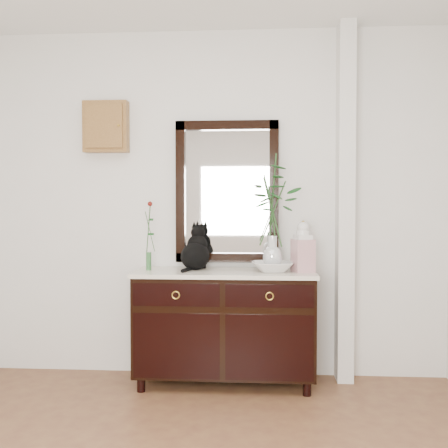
# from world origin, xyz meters

# --- Properties ---
(wall_back) EXTENTS (3.60, 0.04, 2.70)m
(wall_back) POSITION_xyz_m (0.00, 1.98, 1.35)
(wall_back) COLOR silver
(wall_back) RESTS_ON ground
(pilaster) EXTENTS (0.12, 0.20, 2.70)m
(pilaster) POSITION_xyz_m (1.00, 1.90, 1.35)
(pilaster) COLOR silver
(pilaster) RESTS_ON ground
(sideboard) EXTENTS (1.33, 0.52, 0.82)m
(sideboard) POSITION_xyz_m (0.10, 1.73, 0.47)
(sideboard) COLOR black
(sideboard) RESTS_ON ground
(wall_mirror) EXTENTS (0.80, 0.06, 1.10)m
(wall_mirror) POSITION_xyz_m (0.10, 1.97, 1.44)
(wall_mirror) COLOR black
(wall_mirror) RESTS_ON wall_back
(key_cabinet) EXTENTS (0.35, 0.10, 0.40)m
(key_cabinet) POSITION_xyz_m (-0.85, 1.94, 1.95)
(key_cabinet) COLOR brown
(key_cabinet) RESTS_ON wall_back
(cat) EXTENTS (0.30, 0.34, 0.34)m
(cat) POSITION_xyz_m (-0.13, 1.80, 1.02)
(cat) COLOR black
(cat) RESTS_ON sideboard
(lotus_bowl) EXTENTS (0.34, 0.34, 0.07)m
(lotus_bowl) POSITION_xyz_m (0.45, 1.70, 0.89)
(lotus_bowl) COLOR silver
(lotus_bowl) RESTS_ON sideboard
(vase_branches) EXTENTS (0.53, 0.53, 0.85)m
(vase_branches) POSITION_xyz_m (0.45, 1.70, 1.29)
(vase_branches) COLOR silver
(vase_branches) RESTS_ON lotus_bowl
(bud_vase_rose) EXTENTS (0.06, 0.06, 0.52)m
(bud_vase_rose) POSITION_xyz_m (-0.47, 1.73, 1.11)
(bud_vase_rose) COLOR #336936
(bud_vase_rose) RESTS_ON sideboard
(ginger_jar) EXTENTS (0.18, 0.18, 0.38)m
(ginger_jar) POSITION_xyz_m (0.67, 1.71, 1.04)
(ginger_jar) COLOR white
(ginger_jar) RESTS_ON sideboard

